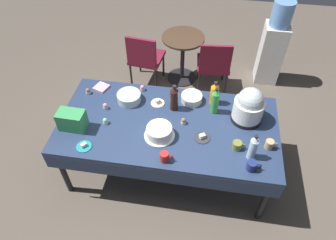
{
  "coord_description": "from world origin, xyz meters",
  "views": [
    {
      "loc": [
        0.33,
        -2.07,
        3.02
      ],
      "look_at": [
        0.0,
        0.0,
        0.8
      ],
      "focal_mm": 32.93,
      "sensor_mm": 36.0,
      "label": 1
    }
  ],
  "objects_px": {
    "slow_cooker": "(249,106)",
    "cupcake_berry": "(105,106)",
    "coffee_mug_navy": "(252,166)",
    "potluck_table": "(168,128)",
    "coffee_mug_olive": "(237,145)",
    "coffee_mug_tan": "(270,144)",
    "soda_carton": "(72,120)",
    "glass_salad_bowl": "(129,97)",
    "cupcake_mint": "(88,91)",
    "cupcake_rose": "(142,88)",
    "cupcake_cocoa": "(183,121)",
    "dessert_plate_charcoal": "(202,137)",
    "soda_bottle_water": "(253,147)",
    "dessert_plate_teal": "(84,146)",
    "frosted_layer_cake": "(159,132)",
    "dessert_plate_cream": "(158,102)",
    "round_cafe_table": "(183,50)",
    "water_cooler": "(273,45)",
    "cupcake_lemon": "(105,121)",
    "maroon_chair_left": "(145,57)",
    "soda_bottle_cola": "(174,98)",
    "soda_bottle_orange_juice": "(214,94)",
    "ceramic_snack_bowl": "(192,98)",
    "coffee_mug_red": "(165,157)",
    "soda_bottle_lime_soda": "(215,101)",
    "maroon_chair_right": "(214,63)"
  },
  "relations": [
    {
      "from": "soda_bottle_water",
      "to": "soda_bottle_orange_juice",
      "type": "bearing_deg",
      "value": 119.32
    },
    {
      "from": "dessert_plate_charcoal",
      "to": "round_cafe_table",
      "type": "xyz_separation_m",
      "value": [
        -0.4,
        1.81,
        -0.26
      ]
    },
    {
      "from": "frosted_layer_cake",
      "to": "soda_carton",
      "type": "relative_size",
      "value": 1.15
    },
    {
      "from": "cupcake_lemon",
      "to": "cupcake_rose",
      "type": "bearing_deg",
      "value": 65.05
    },
    {
      "from": "coffee_mug_navy",
      "to": "cupcake_rose",
      "type": "bearing_deg",
      "value": 142.98
    },
    {
      "from": "dessert_plate_cream",
      "to": "cupcake_berry",
      "type": "distance_m",
      "value": 0.55
    },
    {
      "from": "soda_carton",
      "to": "round_cafe_table",
      "type": "height_order",
      "value": "soda_carton"
    },
    {
      "from": "soda_bottle_orange_juice",
      "to": "maroon_chair_left",
      "type": "xyz_separation_m",
      "value": [
        -0.99,
        1.07,
        -0.39
      ]
    },
    {
      "from": "cupcake_berry",
      "to": "soda_bottle_orange_juice",
      "type": "relative_size",
      "value": 0.24
    },
    {
      "from": "cupcake_mint",
      "to": "soda_bottle_cola",
      "type": "xyz_separation_m",
      "value": [
        0.97,
        -0.09,
        0.11
      ]
    },
    {
      "from": "frosted_layer_cake",
      "to": "soda_bottle_lime_soda",
      "type": "bearing_deg",
      "value": 39.93
    },
    {
      "from": "potluck_table",
      "to": "slow_cooker",
      "type": "bearing_deg",
      "value": 13.65
    },
    {
      "from": "dessert_plate_charcoal",
      "to": "coffee_mug_tan",
      "type": "relative_size",
      "value": 1.31
    },
    {
      "from": "soda_bottle_orange_juice",
      "to": "coffee_mug_tan",
      "type": "bearing_deg",
      "value": -44.1
    },
    {
      "from": "dessert_plate_cream",
      "to": "cupcake_lemon",
      "type": "xyz_separation_m",
      "value": [
        -0.46,
        -0.37,
        0.02
      ]
    },
    {
      "from": "frosted_layer_cake",
      "to": "soda_bottle_water",
      "type": "bearing_deg",
      "value": -7.7
    },
    {
      "from": "soda_bottle_water",
      "to": "soda_carton",
      "type": "distance_m",
      "value": 1.72
    },
    {
      "from": "frosted_layer_cake",
      "to": "coffee_mug_olive",
      "type": "relative_size",
      "value": 2.39
    },
    {
      "from": "round_cafe_table",
      "to": "dessert_plate_charcoal",
      "type": "bearing_deg",
      "value": -77.44
    },
    {
      "from": "round_cafe_table",
      "to": "water_cooler",
      "type": "xyz_separation_m",
      "value": [
        1.26,
        0.19,
        0.09
      ]
    },
    {
      "from": "dessert_plate_cream",
      "to": "cupcake_lemon",
      "type": "distance_m",
      "value": 0.59
    },
    {
      "from": "dessert_plate_teal",
      "to": "coffee_mug_olive",
      "type": "height_order",
      "value": "coffee_mug_olive"
    },
    {
      "from": "dessert_plate_charcoal",
      "to": "coffee_mug_navy",
      "type": "xyz_separation_m",
      "value": [
        0.46,
        -0.29,
        0.04
      ]
    },
    {
      "from": "cupcake_berry",
      "to": "coffee_mug_navy",
      "type": "distance_m",
      "value": 1.58
    },
    {
      "from": "maroon_chair_left",
      "to": "water_cooler",
      "type": "bearing_deg",
      "value": 13.14
    },
    {
      "from": "maroon_chair_right",
      "to": "cupcake_rose",
      "type": "bearing_deg",
      "value": -127.78
    },
    {
      "from": "slow_cooker",
      "to": "soda_carton",
      "type": "distance_m",
      "value": 1.73
    },
    {
      "from": "dessert_plate_charcoal",
      "to": "soda_bottle_cola",
      "type": "relative_size",
      "value": 0.5
    },
    {
      "from": "slow_cooker",
      "to": "cupcake_berry",
      "type": "height_order",
      "value": "slow_cooker"
    },
    {
      "from": "cupcake_mint",
      "to": "maroon_chair_left",
      "type": "xyz_separation_m",
      "value": [
        0.38,
        1.14,
        -0.29
      ]
    },
    {
      "from": "soda_bottle_water",
      "to": "coffee_mug_red",
      "type": "height_order",
      "value": "soda_bottle_water"
    },
    {
      "from": "coffee_mug_tan",
      "to": "water_cooler",
      "type": "bearing_deg",
      "value": 83.5
    },
    {
      "from": "dessert_plate_cream",
      "to": "cupcake_cocoa",
      "type": "bearing_deg",
      "value": -38.65
    },
    {
      "from": "soda_bottle_orange_juice",
      "to": "coffee_mug_olive",
      "type": "bearing_deg",
      "value": -66.72
    },
    {
      "from": "glass_salad_bowl",
      "to": "frosted_layer_cake",
      "type": "bearing_deg",
      "value": -47.38
    },
    {
      "from": "coffee_mug_tan",
      "to": "soda_carton",
      "type": "relative_size",
      "value": 0.46
    },
    {
      "from": "coffee_mug_olive",
      "to": "maroon_chair_left",
      "type": "distance_m",
      "value": 2.09
    },
    {
      "from": "slow_cooker",
      "to": "dessert_plate_teal",
      "type": "height_order",
      "value": "slow_cooker"
    },
    {
      "from": "coffee_mug_olive",
      "to": "soda_bottle_lime_soda",
      "type": "bearing_deg",
      "value": 117.77
    },
    {
      "from": "cupcake_rose",
      "to": "coffee_mug_olive",
      "type": "xyz_separation_m",
      "value": [
        1.04,
        -0.67,
        0.01
      ]
    },
    {
      "from": "coffee_mug_olive",
      "to": "water_cooler",
      "type": "relative_size",
      "value": 0.1
    },
    {
      "from": "frosted_layer_cake",
      "to": "cupcake_berry",
      "type": "bearing_deg",
      "value": 155.52
    },
    {
      "from": "dessert_plate_teal",
      "to": "coffee_mug_red",
      "type": "distance_m",
      "value": 0.78
    },
    {
      "from": "cupcake_cocoa",
      "to": "dessert_plate_charcoal",
      "type": "bearing_deg",
      "value": -39.38
    },
    {
      "from": "glass_salad_bowl",
      "to": "cupcake_mint",
      "type": "height_order",
      "value": "glass_salad_bowl"
    },
    {
      "from": "soda_bottle_water",
      "to": "dessert_plate_teal",
      "type": "bearing_deg",
      "value": -175.28
    },
    {
      "from": "potluck_table",
      "to": "coffee_mug_olive",
      "type": "distance_m",
      "value": 0.72
    },
    {
      "from": "dessert_plate_cream",
      "to": "coffee_mug_navy",
      "type": "bearing_deg",
      "value": -35.95
    },
    {
      "from": "glass_salad_bowl",
      "to": "dessert_plate_teal",
      "type": "relative_size",
      "value": 1.75
    },
    {
      "from": "ceramic_snack_bowl",
      "to": "coffee_mug_tan",
      "type": "height_order",
      "value": "coffee_mug_tan"
    }
  ]
}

